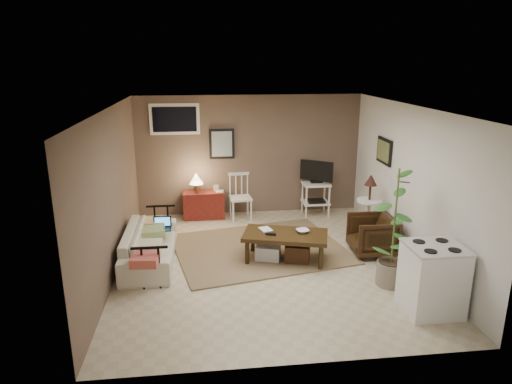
{
  "coord_description": "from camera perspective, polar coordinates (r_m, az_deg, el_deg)",
  "views": [
    {
      "loc": [
        -0.92,
        -6.48,
        3.06
      ],
      "look_at": [
        -0.12,
        0.35,
        1.05
      ],
      "focal_mm": 32.0,
      "sensor_mm": 36.0,
      "label": 1
    }
  ],
  "objects": [
    {
      "name": "potted_plant",
      "position": [
        6.49,
        16.93,
        -3.83
      ],
      "size": [
        0.43,
        0.43,
        1.71
      ],
      "color": "gray",
      "rests_on": "floor"
    },
    {
      "name": "stove",
      "position": [
        6.17,
        21.2,
        -10.06
      ],
      "size": [
        0.68,
        0.63,
        0.89
      ],
      "color": "white",
      "rests_on": "floor"
    },
    {
      "name": "red_console",
      "position": [
        9.13,
        -6.59,
        -1.29
      ],
      "size": [
        0.81,
        0.36,
        0.94
      ],
      "color": "maroon",
      "rests_on": "floor"
    },
    {
      "name": "rug",
      "position": [
        7.7,
        0.45,
        -7.08
      ],
      "size": [
        3.1,
        2.68,
        0.03
      ],
      "primitive_type": "cube",
      "rotation": [
        0.0,
        0.0,
        0.2
      ],
      "color": "olive",
      "rests_on": "floor"
    },
    {
      "name": "art_right",
      "position": [
        8.31,
        15.74,
        4.96
      ],
      "size": [
        0.03,
        0.6,
        0.45
      ],
      "primitive_type": "cube",
      "color": "black"
    },
    {
      "name": "art_back",
      "position": [
        9.11,
        -4.29,
        6.02
      ],
      "size": [
        0.5,
        0.03,
        0.6
      ],
      "primitive_type": "cube",
      "color": "black"
    },
    {
      "name": "sofa_end_rails",
      "position": [
        7.33,
        -12.31,
        -6.15
      ],
      "size": [
        0.5,
        1.87,
        0.63
      ],
      "primitive_type": null,
      "color": "black",
      "rests_on": "floor"
    },
    {
      "name": "laptop",
      "position": [
        7.56,
        -11.62,
        -4.09
      ],
      "size": [
        0.29,
        0.21,
        0.2
      ],
      "color": "black",
      "rests_on": "sofa"
    },
    {
      "name": "coffee_table",
      "position": [
        7.19,
        3.6,
        -6.59
      ],
      "size": [
        1.43,
        1.0,
        0.49
      ],
      "color": "#36250E",
      "rests_on": "floor"
    },
    {
      "name": "floor",
      "position": [
        7.23,
        1.27,
        -8.8
      ],
      "size": [
        5.0,
        5.0,
        0.0
      ],
      "primitive_type": "plane",
      "color": "#C1B293",
      "rests_on": "ground"
    },
    {
      "name": "side_table",
      "position": [
        8.19,
        14.0,
        -0.85
      ],
      "size": [
        0.44,
        0.44,
        1.16
      ],
      "color": "white",
      "rests_on": "floor"
    },
    {
      "name": "window",
      "position": [
        9.04,
        -10.13,
        8.95
      ],
      "size": [
        0.96,
        0.03,
        0.6
      ],
      "primitive_type": "cube",
      "color": "white"
    },
    {
      "name": "sofa",
      "position": [
        7.32,
        -13.18,
        -5.79
      ],
      "size": [
        0.55,
        1.87,
        0.73
      ],
      "primitive_type": "imported",
      "rotation": [
        0.0,
        0.0,
        1.57
      ],
      "color": "silver",
      "rests_on": "floor"
    },
    {
      "name": "book_console",
      "position": [
        9.02,
        -5.06,
        0.63
      ],
      "size": [
        0.15,
        0.03,
        0.2
      ],
      "primitive_type": "imported",
      "rotation": [
        0.0,
        0.0,
        -0.05
      ],
      "color": "#36250E",
      "rests_on": "red_console"
    },
    {
      "name": "spindle_chair",
      "position": [
        9.01,
        -1.97,
        -0.76
      ],
      "size": [
        0.45,
        0.45,
        0.91
      ],
      "color": "white",
      "rests_on": "floor"
    },
    {
      "name": "sofa_pillows",
      "position": [
        7.09,
        -13.04,
        -5.81
      ],
      "size": [
        0.36,
        1.78,
        0.13
      ],
      "primitive_type": null,
      "color": "beige",
      "rests_on": "sofa"
    },
    {
      "name": "book_table",
      "position": [
        7.17,
        0.6,
        -4.0
      ],
      "size": [
        0.17,
        0.06,
        0.23
      ],
      "primitive_type": "imported",
      "rotation": [
        0.0,
        0.0,
        0.28
      ],
      "color": "#36250E",
      "rests_on": "coffee_table"
    },
    {
      "name": "armchair",
      "position": [
        7.65,
        14.35,
        -5.04
      ],
      "size": [
        0.65,
        0.69,
        0.7
      ],
      "primitive_type": "imported",
      "rotation": [
        0.0,
        0.0,
        -1.59
      ],
      "color": "black",
      "rests_on": "floor"
    },
    {
      "name": "tv_stand",
      "position": [
        9.24,
        7.52,
        0.65
      ],
      "size": [
        0.59,
        0.43,
        1.13
      ],
      "color": "white",
      "rests_on": "floor"
    },
    {
      "name": "bowl",
      "position": [
        7.15,
        5.87,
        -4.31
      ],
      "size": [
        0.2,
        0.08,
        0.19
      ],
      "primitive_type": "imported",
      "rotation": [
        0.0,
        0.0,
        0.19
      ],
      "color": "#36250E",
      "rests_on": "coffee_table"
    }
  ]
}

